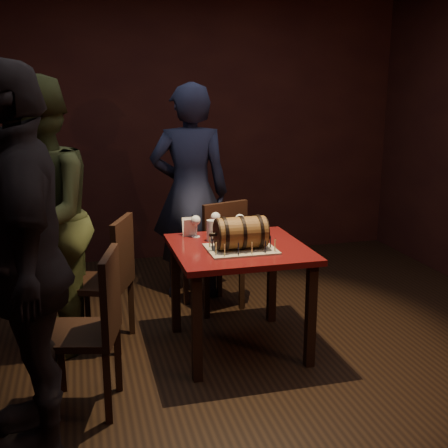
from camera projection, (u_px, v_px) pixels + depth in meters
The scene contains 16 objects.
room_shell at pixel (235, 155), 3.47m from camera, with size 5.04×5.04×2.80m.
pub_table at pixel (239, 262), 3.85m from camera, with size 0.90×0.90×0.75m.
cake_board at pixel (241, 249), 3.74m from camera, with size 0.45×0.35×0.01m, color gray.
barrel_cake at pixel (241, 233), 3.71m from camera, with size 0.39×0.23×0.23m.
birthday_candles at pixel (241, 242), 3.73m from camera, with size 0.40×0.30×0.09m.
wine_glass_left at pixel (196, 221), 4.03m from camera, with size 0.07×0.07×0.16m.
wine_glass_mid at pixel (216, 218), 4.13m from camera, with size 0.07×0.07×0.16m.
wine_glass_right at pixel (240, 220), 4.07m from camera, with size 0.07×0.07×0.16m.
pint_of_ale at pixel (212, 231), 3.94m from camera, with size 0.07×0.07×0.15m.
menu_card at pixel (190, 227), 4.07m from camera, with size 0.10×0.05×0.13m, color white, non-canonical shape.
chair_back at pixel (218, 250), 4.55m from camera, with size 0.51×0.51×0.93m.
chair_left_rear at pixel (110, 274), 3.95m from camera, with size 0.52×0.52×0.93m.
chair_left_front at pixel (94, 323), 3.15m from camera, with size 0.48×0.48×0.93m.
person_back at pixel (190, 193), 4.80m from camera, with size 0.67×0.44×1.84m, color #1C2038.
person_left_rear at pixel (38, 220), 3.72m from camera, with size 0.92×0.72×1.89m, color #3A4020.
person_left_front at pixel (24, 264), 2.74m from camera, with size 1.14×0.47×1.94m, color black.
Camera 1 is at (-0.95, -3.34, 1.82)m, focal length 45.00 mm.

